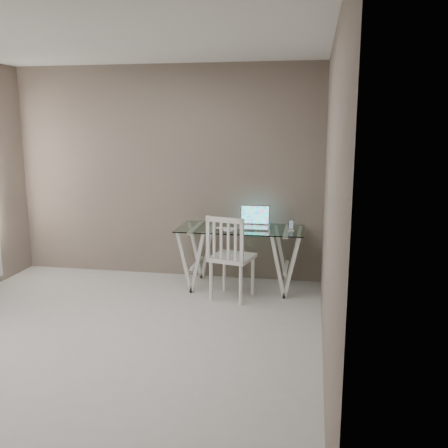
# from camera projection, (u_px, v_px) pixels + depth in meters

# --- Properties ---
(room) EXTENTS (4.50, 4.52, 2.71)m
(room) POSITION_uv_depth(u_px,v_px,m) (81.00, 155.00, 4.20)
(room) COLOR #B6B3AE
(room) RESTS_ON ground
(desk) EXTENTS (1.50, 0.70, 0.75)m
(desk) POSITION_uv_depth(u_px,v_px,m) (241.00, 257.00, 6.03)
(desk) COLOR silver
(desk) RESTS_ON ground
(chair) EXTENTS (0.54, 0.54, 0.98)m
(chair) POSITION_uv_depth(u_px,v_px,m) (229.00, 254.00, 5.58)
(chair) COLOR white
(chair) RESTS_ON ground
(laptop) EXTENTS (0.37, 0.30, 0.26)m
(laptop) POSITION_uv_depth(u_px,v_px,m) (254.00, 222.00, 6.00)
(laptop) COLOR #B8B8BD
(laptop) RESTS_ON desk
(keyboard) EXTENTS (0.25, 0.11, 0.01)m
(keyboard) POSITION_uv_depth(u_px,v_px,m) (226.00, 228.00, 5.92)
(keyboard) COLOR silver
(keyboard) RESTS_ON desk
(mouse) EXTENTS (0.12, 0.07, 0.04)m
(mouse) POSITION_uv_depth(u_px,v_px,m) (228.00, 230.00, 5.75)
(mouse) COLOR silver
(mouse) RESTS_ON desk
(phone_dock) EXTENTS (0.07, 0.07, 0.13)m
(phone_dock) POSITION_uv_depth(u_px,v_px,m) (291.00, 228.00, 5.81)
(phone_dock) COLOR white
(phone_dock) RESTS_ON desk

